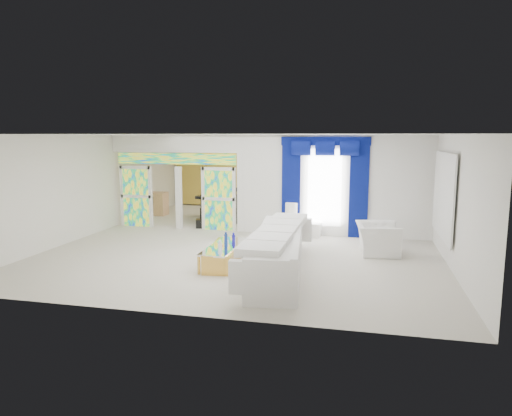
% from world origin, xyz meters
% --- Properties ---
extents(floor, '(12.00, 12.00, 0.00)m').
position_xyz_m(floor, '(0.00, 0.00, 0.00)').
color(floor, '#B7AF9E').
rests_on(floor, ground).
extents(dividing_wall, '(5.70, 0.18, 3.00)m').
position_xyz_m(dividing_wall, '(2.15, 1.00, 1.50)').
color(dividing_wall, white).
rests_on(dividing_wall, ground).
extents(dividing_header, '(4.30, 0.18, 0.55)m').
position_xyz_m(dividing_header, '(-2.85, 1.00, 2.73)').
color(dividing_header, white).
rests_on(dividing_header, dividing_wall).
extents(stained_panel_left, '(0.95, 0.04, 2.00)m').
position_xyz_m(stained_panel_left, '(-4.28, 1.00, 1.00)').
color(stained_panel_left, '#994C3F').
rests_on(stained_panel_left, ground).
extents(stained_panel_right, '(0.95, 0.04, 2.00)m').
position_xyz_m(stained_panel_right, '(-1.42, 1.00, 1.00)').
color(stained_panel_right, '#994C3F').
rests_on(stained_panel_right, ground).
extents(stained_transom, '(4.00, 0.05, 0.35)m').
position_xyz_m(stained_transom, '(-2.85, 1.00, 2.25)').
color(stained_transom, '#994C3F').
rests_on(stained_transom, dividing_header).
extents(window_pane, '(1.00, 0.02, 2.30)m').
position_xyz_m(window_pane, '(1.90, 0.90, 1.45)').
color(window_pane, white).
rests_on(window_pane, dividing_wall).
extents(blue_drape_left, '(0.55, 0.10, 2.80)m').
position_xyz_m(blue_drape_left, '(0.90, 0.87, 1.40)').
color(blue_drape_left, '#030841').
rests_on(blue_drape_left, ground).
extents(blue_drape_right, '(0.55, 0.10, 2.80)m').
position_xyz_m(blue_drape_right, '(2.90, 0.87, 1.40)').
color(blue_drape_right, '#030841').
rests_on(blue_drape_right, ground).
extents(blue_pelmet, '(2.60, 0.12, 0.25)m').
position_xyz_m(blue_pelmet, '(1.90, 0.87, 2.82)').
color(blue_pelmet, '#030841').
rests_on(blue_pelmet, dividing_wall).
extents(wall_mirror, '(0.04, 2.70, 1.90)m').
position_xyz_m(wall_mirror, '(4.94, -1.00, 1.55)').
color(wall_mirror, white).
rests_on(wall_mirror, ground).
extents(gold_curtains, '(9.70, 0.12, 2.90)m').
position_xyz_m(gold_curtains, '(0.00, 5.90, 1.50)').
color(gold_curtains, '#B57A2B').
rests_on(gold_curtains, ground).
extents(white_sofa, '(1.47, 4.59, 0.86)m').
position_xyz_m(white_sofa, '(1.26, -3.12, 0.43)').
color(white_sofa, white).
rests_on(white_sofa, ground).
extents(coffee_table, '(0.85, 1.97, 0.42)m').
position_xyz_m(coffee_table, '(-0.09, -2.82, 0.21)').
color(coffee_table, gold).
rests_on(coffee_table, ground).
extents(console_table, '(1.23, 0.49, 0.40)m').
position_xyz_m(console_table, '(1.24, 0.74, 0.20)').
color(console_table, white).
rests_on(console_table, ground).
extents(table_lamp, '(0.36, 0.36, 0.58)m').
position_xyz_m(table_lamp, '(0.94, 0.74, 0.69)').
color(table_lamp, white).
rests_on(table_lamp, console_table).
extents(armchair, '(1.15, 1.29, 0.77)m').
position_xyz_m(armchair, '(3.42, -0.99, 0.39)').
color(armchair, white).
rests_on(armchair, ground).
extents(grand_piano, '(2.10, 2.41, 1.03)m').
position_xyz_m(grand_piano, '(-1.86, 2.89, 0.51)').
color(grand_piano, black).
rests_on(grand_piano, ground).
extents(piano_bench, '(0.91, 0.58, 0.28)m').
position_xyz_m(piano_bench, '(-1.86, 1.29, 0.14)').
color(piano_bench, black).
rests_on(piano_bench, ground).
extents(tv_console, '(0.61, 0.55, 0.87)m').
position_xyz_m(tv_console, '(-4.52, 3.20, 0.43)').
color(tv_console, '#AD7B56').
rests_on(tv_console, ground).
extents(chandelier, '(0.60, 0.60, 0.60)m').
position_xyz_m(chandelier, '(-2.30, 3.40, 2.65)').
color(chandelier, gold).
rests_on(chandelier, ceiling).
extents(decanters, '(0.19, 0.91, 0.29)m').
position_xyz_m(decanters, '(-0.07, -2.73, 0.52)').
color(decanters, '#181595').
rests_on(decanters, coffee_table).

